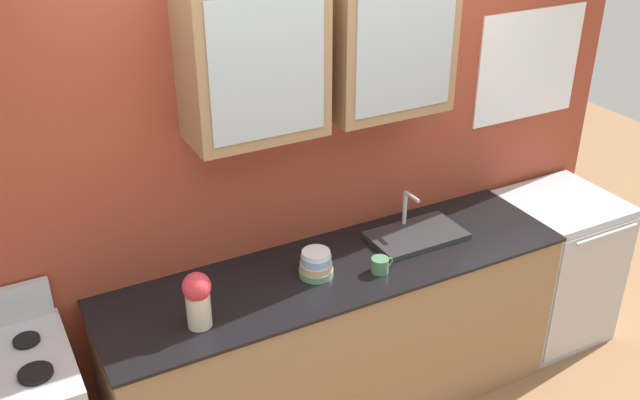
{
  "coord_description": "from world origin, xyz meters",
  "views": [
    {
      "loc": [
        -1.52,
        -2.65,
        2.92
      ],
      "look_at": [
        -0.11,
        0.0,
        1.34
      ],
      "focal_mm": 40.71,
      "sensor_mm": 36.0,
      "label": 1
    }
  ],
  "objects": [
    {
      "name": "back_wall_unit",
      "position": [
        0.01,
        0.33,
        1.48
      ],
      "size": [
        3.9,
        0.42,
        2.67
      ],
      "color": "#993D28",
      "rests_on": "ground_plane"
    },
    {
      "name": "counter",
      "position": [
        0.0,
        0.0,
        0.46
      ],
      "size": [
        2.43,
        0.66,
        0.93
      ],
      "color": "#93704C",
      "rests_on": "ground_plane"
    },
    {
      "name": "sink_faucet",
      "position": [
        0.51,
        0.06,
        0.95
      ],
      "size": [
        0.51,
        0.3,
        0.23
      ],
      "color": "#2D2D30",
      "rests_on": "counter"
    },
    {
      "name": "bowl_stack",
      "position": [
        -0.13,
        -0.01,
        0.99
      ],
      "size": [
        0.17,
        0.17,
        0.14
      ],
      "color": "#669972",
      "rests_on": "counter"
    },
    {
      "name": "vase",
      "position": [
        -0.77,
        -0.12,
        1.07
      ],
      "size": [
        0.13,
        0.13,
        0.27
      ],
      "color": "beige",
      "rests_on": "counter"
    },
    {
      "name": "cup_near_sink",
      "position": [
        0.16,
        -0.13,
        0.97
      ],
      "size": [
        0.12,
        0.09,
        0.08
      ],
      "color": "#4C7F59",
      "rests_on": "counter"
    },
    {
      "name": "dishwasher",
      "position": [
        1.53,
        -0.0,
        0.46
      ],
      "size": [
        0.62,
        0.64,
        0.93
      ],
      "color": "silver",
      "rests_on": "ground_plane"
    }
  ]
}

